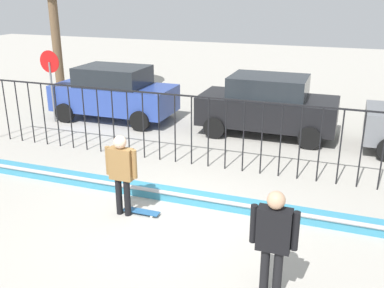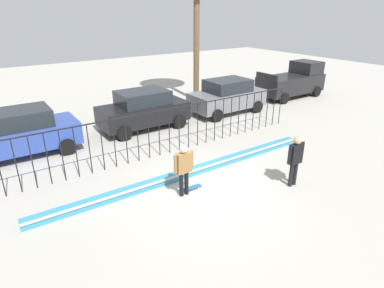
% 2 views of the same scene
% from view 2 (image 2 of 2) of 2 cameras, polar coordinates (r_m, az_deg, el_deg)
% --- Properties ---
extents(ground_plane, '(60.00, 60.00, 0.00)m').
position_cam_2_polar(ground_plane, '(11.05, 2.32, -7.53)').
color(ground_plane, '#ADA89E').
extents(bowl_coping_ledge, '(11.00, 0.40, 0.27)m').
position_cam_2_polar(bowl_coping_ledge, '(11.71, -0.59, -4.98)').
color(bowl_coping_ledge, teal).
rests_on(bowl_coping_ledge, ground).
extents(perimeter_fence, '(14.04, 0.04, 1.89)m').
position_cam_2_polar(perimeter_fence, '(12.95, -5.79, 2.71)').
color(perimeter_fence, black).
rests_on(perimeter_fence, ground).
extents(skateboarder, '(0.70, 0.26, 1.74)m').
position_cam_2_polar(skateboarder, '(10.14, -1.45, -3.79)').
color(skateboarder, black).
rests_on(skateboarder, ground).
extents(skateboard, '(0.80, 0.20, 0.07)m').
position_cam_2_polar(skateboard, '(10.87, -0.28, -7.72)').
color(skateboard, '#26598C').
rests_on(skateboard, ground).
extents(camera_operator, '(0.72, 0.27, 1.78)m').
position_cam_2_polar(camera_operator, '(11.20, 17.61, -2.10)').
color(camera_operator, black).
rests_on(camera_operator, ground).
extents(parked_car_blue, '(4.30, 2.12, 1.90)m').
position_cam_2_polar(parked_car_blue, '(14.66, -27.70, 1.78)').
color(parked_car_blue, '#2D479E').
rests_on(parked_car_blue, ground).
extents(parked_car_black, '(4.30, 2.12, 1.90)m').
position_cam_2_polar(parked_car_black, '(16.16, -8.48, 5.98)').
color(parked_car_black, black).
rests_on(parked_car_black, ground).
extents(parked_car_gray, '(4.30, 2.12, 1.90)m').
position_cam_2_polar(parked_car_gray, '(18.62, 6.18, 8.33)').
color(parked_car_gray, slate).
rests_on(parked_car_gray, ground).
extents(pickup_truck, '(4.70, 2.12, 2.24)m').
position_cam_2_polar(pickup_truck, '(23.08, 17.22, 10.44)').
color(pickup_truck, black).
rests_on(pickup_truck, ground).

